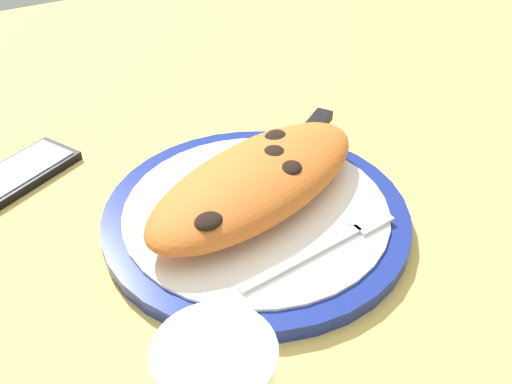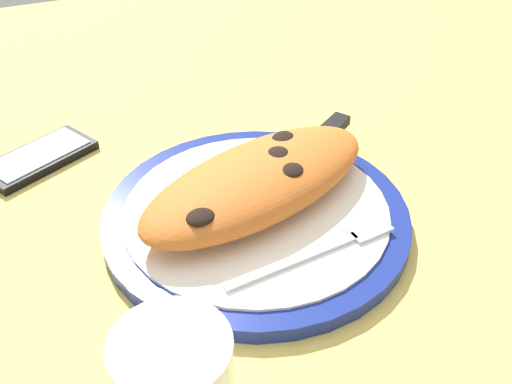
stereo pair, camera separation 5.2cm
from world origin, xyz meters
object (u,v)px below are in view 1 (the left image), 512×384
at_px(smartphone, 21,173).
at_px(fork, 331,242).
at_px(plate, 256,216).
at_px(calzone, 257,181).
at_px(knife, 298,148).

bearing_deg(smartphone, fork, -51.70).
relative_size(plate, calzone, 1.05).
relative_size(calzone, smartphone, 2.10).
relative_size(fork, knife, 0.82).
relative_size(calzone, fork, 1.64).
height_order(calzone, fork, calzone).
bearing_deg(plate, knife, 35.35).
bearing_deg(calzone, knife, 32.51).
bearing_deg(smartphone, plate, -46.77).
bearing_deg(knife, smartphone, 154.45).
bearing_deg(fork, smartphone, 128.30).
distance_m(knife, smartphone, 0.31).
xyz_separation_m(fork, smartphone, (-0.22, 0.28, -0.01)).
bearing_deg(fork, calzone, 105.73).
relative_size(plate, fork, 1.72).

